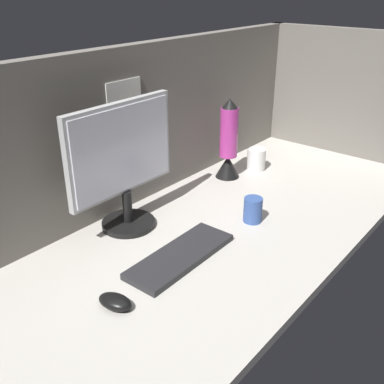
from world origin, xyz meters
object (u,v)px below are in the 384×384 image
mug_ceramic_white (257,159)px  lava_lamp (228,145)px  mug_ceramic_blue (253,210)px  mouse (115,302)px  monitor (123,161)px  keyboard (181,256)px

mug_ceramic_white → lava_lamp: size_ratio=0.34×
mug_ceramic_white → mug_ceramic_blue: bearing=-149.4°
mouse → mug_ceramic_white: size_ratio=0.84×
monitor → mug_ceramic_white: monitor is taller
mouse → mug_ceramic_white: (100.94, 21.24, 3.03)cm
mug_ceramic_blue → mug_ceramic_white: bearing=30.6°
keyboard → mouse: size_ratio=3.85×
mug_ceramic_white → mug_ceramic_blue: mug_ceramic_white is taller
mug_ceramic_white → lava_lamp: (-14.51, 5.10, 9.23)cm
mug_ceramic_white → mug_ceramic_blue: size_ratio=1.29×
keyboard → mug_ceramic_white: 76.48cm
keyboard → mug_ceramic_white: size_ratio=3.25×
monitor → mug_ceramic_white: (69.99, -7.42, -18.75)cm
monitor → keyboard: bearing=-97.9°
monitor → keyboard: monitor is taller
mug_ceramic_blue → lava_lamp: (26.07, 29.08, 9.56)cm
monitor → lava_lamp: (55.48, -2.31, -9.51)cm
monitor → keyboard: (-3.77, -27.27, -22.47)cm
mouse → monitor: bearing=31.8°
keyboard → mouse: (-27.18, -1.39, 0.70)cm
mouse → mug_ceramic_white: 103.20cm
mouse → lava_lamp: lava_lamp is taller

